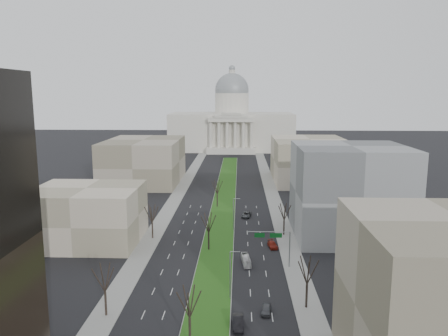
% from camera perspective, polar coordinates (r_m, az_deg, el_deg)
% --- Properties ---
extents(ground, '(600.00, 600.00, 0.00)m').
position_cam_1_polar(ground, '(145.02, -0.10, -5.13)').
color(ground, black).
rests_on(ground, ground).
extents(median, '(8.00, 222.03, 0.20)m').
position_cam_1_polar(median, '(144.01, -0.11, -5.20)').
color(median, '#999993').
rests_on(median, ground).
extents(sidewalk_left, '(5.00, 330.00, 0.15)m').
position_cam_1_polar(sidewalk_left, '(123.05, -8.80, -7.97)').
color(sidewalk_left, gray).
rests_on(sidewalk_left, ground).
extents(sidewalk_right, '(5.00, 330.00, 0.15)m').
position_cam_1_polar(sidewalk_right, '(121.53, 7.81, -8.17)').
color(sidewalk_right, gray).
rests_on(sidewalk_right, ground).
extents(capitol, '(80.00, 46.00, 55.00)m').
position_cam_1_polar(capitol, '(290.40, 1.02, 5.66)').
color(capitol, beige).
rests_on(capitol, ground).
extents(building_beige_left, '(26.00, 22.00, 14.00)m').
position_cam_1_polar(building_beige_left, '(115.83, -17.41, -5.87)').
color(building_beige_left, tan).
rests_on(building_beige_left, ground).
extents(building_grey_right, '(28.00, 26.00, 24.00)m').
position_cam_1_polar(building_grey_right, '(118.39, 16.07, -2.97)').
color(building_grey_right, slate).
rests_on(building_grey_right, ground).
extents(building_far_left, '(30.00, 40.00, 18.00)m').
position_cam_1_polar(building_far_left, '(186.63, -10.43, 0.90)').
color(building_far_left, gray).
rests_on(building_far_left, ground).
extents(building_far_right, '(30.00, 40.00, 18.00)m').
position_cam_1_polar(building_far_right, '(189.52, 11.06, 1.02)').
color(building_far_right, tan).
rests_on(building_far_right, ground).
extents(tree_left_mid, '(5.40, 5.40, 9.72)m').
position_cam_1_polar(tree_left_mid, '(77.82, -15.35, -13.57)').
color(tree_left_mid, black).
rests_on(tree_left_mid, ground).
extents(tree_left_far, '(5.28, 5.28, 9.50)m').
position_cam_1_polar(tree_left_far, '(114.48, -9.39, -5.81)').
color(tree_left_far, black).
rests_on(tree_left_far, ground).
extents(tree_right_mid, '(5.52, 5.52, 9.94)m').
position_cam_1_polar(tree_right_mid, '(79.01, 10.85, -12.89)').
color(tree_right_mid, black).
rests_on(tree_right_mid, ground).
extents(tree_right_far, '(5.04, 5.04, 9.07)m').
position_cam_1_polar(tree_right_far, '(116.80, 7.88, -5.61)').
color(tree_right_far, black).
rests_on(tree_right_far, ground).
extents(tree_median_a, '(5.40, 5.40, 9.72)m').
position_cam_1_polar(tree_median_a, '(67.68, -4.54, -16.94)').
color(tree_median_a, black).
rests_on(tree_median_a, ground).
extents(tree_median_b, '(5.40, 5.40, 9.72)m').
position_cam_1_polar(tree_median_b, '(104.79, -2.03, -7.07)').
color(tree_median_b, black).
rests_on(tree_median_b, ground).
extents(tree_median_c, '(5.40, 5.40, 9.72)m').
position_cam_1_polar(tree_median_c, '(143.46, -0.90, -2.42)').
color(tree_median_c, black).
rests_on(tree_median_c, ground).
extents(streetlamp_median_b, '(1.90, 0.20, 9.16)m').
position_cam_1_polar(streetlamp_median_b, '(81.81, 0.85, -13.68)').
color(streetlamp_median_b, gray).
rests_on(streetlamp_median_b, ground).
extents(streetlamp_median_c, '(1.90, 0.20, 9.16)m').
position_cam_1_polar(streetlamp_median_c, '(119.55, 1.26, -6.01)').
color(streetlamp_median_c, gray).
rests_on(streetlamp_median_c, ground).
extents(mast_arm_signs, '(9.12, 0.24, 8.09)m').
position_cam_1_polar(mast_arm_signs, '(95.68, 6.96, -9.36)').
color(mast_arm_signs, gray).
rests_on(mast_arm_signs, ground).
extents(car_grey_near, '(2.16, 4.14, 1.34)m').
position_cam_1_polar(car_grey_near, '(79.10, 5.55, -17.92)').
color(car_grey_near, '#4A4C52').
rests_on(car_grey_near, ground).
extents(car_black, '(1.90, 5.16, 1.69)m').
position_cam_1_polar(car_black, '(74.72, 1.84, -19.50)').
color(car_black, black).
rests_on(car_black, ground).
extents(car_red, '(2.62, 5.06, 1.40)m').
position_cam_1_polar(car_red, '(109.02, 6.36, -9.93)').
color(car_red, maroon).
rests_on(car_red, ground).
extents(car_grey_far, '(3.32, 5.65, 1.48)m').
position_cam_1_polar(car_grey_far, '(133.80, 2.94, -6.10)').
color(car_grey_far, '#424649').
rests_on(car_grey_far, ground).
extents(box_van, '(2.24, 6.75, 1.84)m').
position_cam_1_polar(box_van, '(98.58, 2.89, -11.93)').
color(box_van, white).
rests_on(box_van, ground).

